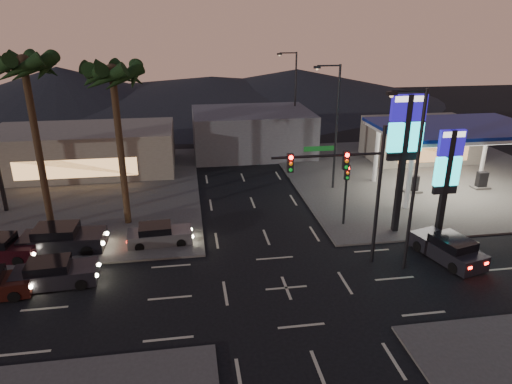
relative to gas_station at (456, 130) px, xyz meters
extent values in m
plane|color=black|center=(-16.00, -12.00, -5.08)|extent=(140.00, 140.00, 0.00)
cube|color=#47443F|center=(0.00, 4.00, -5.02)|extent=(24.00, 24.00, 0.12)
cube|color=#47443F|center=(-32.00, 4.00, -5.02)|extent=(24.00, 24.00, 0.12)
cylinder|color=silver|center=(-5.00, -3.00, -2.58)|extent=(0.36, 0.36, 5.00)
cylinder|color=silver|center=(-5.00, 3.00, -2.58)|extent=(0.36, 0.36, 5.00)
cylinder|color=silver|center=(5.00, 3.00, -2.58)|extent=(0.36, 0.36, 5.00)
cube|color=silver|center=(0.00, 0.00, 0.12)|extent=(12.00, 8.00, 0.50)
cube|color=white|center=(0.00, 0.00, -0.18)|extent=(11.60, 7.60, 0.06)
cube|color=navy|center=(0.00, 0.00, 0.27)|extent=(12.20, 8.20, 0.25)
cube|color=black|center=(-3.00, 0.00, -4.28)|extent=(0.80, 0.50, 1.40)
cube|color=black|center=(3.00, 0.00, -4.28)|extent=(0.80, 0.50, 1.40)
cube|color=#726B5B|center=(2.00, 9.00, -3.08)|extent=(10.00, 6.00, 4.00)
cube|color=black|center=(-7.50, -6.50, -0.58)|extent=(0.35, 0.35, 9.00)
cube|color=#150B82|center=(-7.50, -6.50, 3.12)|extent=(2.20, 0.30, 1.60)
cube|color=white|center=(-7.50, -6.50, 3.67)|extent=(1.98, 0.32, 0.35)
cube|color=#1AFCFF|center=(-7.50, -6.50, 1.32)|extent=(2.20, 0.30, 1.80)
cube|color=black|center=(-7.50, -6.50, 0.12)|extent=(2.09, 0.28, 0.50)
cube|color=black|center=(-5.00, -7.50, -1.58)|extent=(0.35, 0.35, 7.00)
cube|color=#150B82|center=(-5.00, -7.50, 1.12)|extent=(1.60, 0.30, 1.60)
cube|color=white|center=(-5.00, -7.50, 1.67)|extent=(1.44, 0.32, 0.35)
cube|color=#1AFCFF|center=(-5.00, -7.50, -0.68)|extent=(1.60, 0.30, 1.80)
cube|color=black|center=(-5.00, -7.50, -1.88)|extent=(1.52, 0.28, 0.50)
cylinder|color=black|center=(-10.50, -10.00, -1.08)|extent=(0.20, 0.20, 8.00)
cylinder|color=black|center=(-13.50, -10.00, 1.42)|extent=(6.00, 0.14, 0.14)
cube|color=#0C3F14|center=(-14.00, -10.00, 1.82)|extent=(1.60, 0.05, 0.25)
cube|color=black|center=(-12.50, -10.00, 1.12)|extent=(0.32, 0.25, 1.00)
sphere|color=#FF0C07|center=(-12.50, -10.15, 1.45)|extent=(0.22, 0.22, 0.22)
sphere|color=orange|center=(-12.50, -10.15, 1.12)|extent=(0.20, 0.20, 0.20)
sphere|color=#0CB226|center=(-12.50, -10.15, 0.79)|extent=(0.20, 0.20, 0.20)
cube|color=black|center=(-15.50, -10.00, 1.12)|extent=(0.32, 0.25, 1.00)
sphere|color=#FF0C07|center=(-15.50, -10.15, 1.45)|extent=(0.22, 0.22, 0.22)
sphere|color=orange|center=(-15.50, -10.15, 1.12)|extent=(0.20, 0.20, 0.20)
sphere|color=#0CB226|center=(-15.50, -10.15, 0.79)|extent=(0.20, 0.20, 0.20)
cylinder|color=black|center=(-10.50, -5.00, -3.08)|extent=(0.16, 0.16, 4.00)
cube|color=black|center=(-10.50, -5.00, -1.28)|extent=(0.32, 0.25, 1.00)
sphere|color=#FF0C07|center=(-10.50, -5.15, -0.95)|extent=(0.22, 0.22, 0.22)
sphere|color=orange|center=(-10.50, -5.15, -1.28)|extent=(0.20, 0.20, 0.20)
sphere|color=#0CB226|center=(-10.50, -5.15, -1.61)|extent=(0.20, 0.20, 0.20)
cylinder|color=black|center=(-9.00, -11.00, -0.08)|extent=(0.18, 0.18, 10.00)
cylinder|color=black|center=(-9.90, -11.00, 4.82)|extent=(1.80, 0.12, 0.12)
cube|color=black|center=(-10.80, -11.00, 4.72)|extent=(0.50, 0.25, 0.18)
sphere|color=#FFCC8C|center=(-10.80, -11.00, 4.60)|extent=(0.20, 0.20, 0.20)
cylinder|color=black|center=(-9.00, 2.00, -0.08)|extent=(0.18, 0.18, 10.00)
cylinder|color=black|center=(-9.90, 2.00, 4.82)|extent=(1.80, 0.12, 0.12)
cube|color=black|center=(-10.80, 2.00, 4.72)|extent=(0.50, 0.25, 0.18)
sphere|color=#FFCC8C|center=(-10.80, 2.00, 4.60)|extent=(0.20, 0.20, 0.20)
cylinder|color=black|center=(-9.00, 16.00, -0.08)|extent=(0.18, 0.18, 10.00)
cylinder|color=black|center=(-9.90, 16.00, 4.82)|extent=(1.80, 0.12, 0.12)
cube|color=black|center=(-10.80, 16.00, 4.72)|extent=(0.50, 0.25, 0.18)
sphere|color=#FFCC8C|center=(-10.80, 16.00, 4.60)|extent=(0.20, 0.20, 0.20)
cylinder|color=black|center=(-25.00, -2.50, 0.02)|extent=(0.44, 0.44, 10.20)
sphere|color=black|center=(-25.00, -2.50, 5.12)|extent=(0.90, 0.90, 0.90)
cone|color=black|center=(-23.70, -2.50, 4.82)|extent=(0.90, 2.74, 1.91)
cone|color=black|center=(-24.08, -1.58, 4.82)|extent=(2.57, 2.57, 1.91)
cone|color=black|center=(-25.00, -1.20, 4.82)|extent=(2.74, 0.90, 1.91)
cone|color=black|center=(-25.92, -1.58, 4.82)|extent=(2.57, 2.57, 1.91)
cone|color=black|center=(-26.30, -2.50, 4.82)|extent=(0.90, 2.74, 1.91)
cone|color=black|center=(-25.92, -3.42, 4.82)|extent=(2.57, 2.57, 1.91)
cone|color=black|center=(-25.00, -3.80, 4.82)|extent=(2.74, 0.90, 1.91)
cone|color=black|center=(-24.08, -3.42, 4.82)|extent=(2.57, 2.57, 1.91)
cylinder|color=black|center=(-30.00, -2.50, 0.32)|extent=(0.44, 0.44, 10.80)
sphere|color=black|center=(-30.00, -2.50, 5.72)|extent=(0.90, 0.90, 0.90)
cone|color=black|center=(-28.70, -2.50, 5.42)|extent=(0.90, 2.74, 1.91)
cone|color=black|center=(-29.08, -1.58, 5.42)|extent=(2.57, 2.57, 1.91)
cone|color=black|center=(-30.00, -1.20, 5.42)|extent=(2.74, 0.90, 1.91)
cone|color=black|center=(-30.92, -1.58, 5.42)|extent=(2.57, 2.57, 1.91)
cone|color=black|center=(-31.30, -2.50, 5.42)|extent=(0.90, 2.74, 1.91)
cone|color=black|center=(-30.92, -3.42, 5.42)|extent=(2.57, 2.57, 1.91)
cone|color=black|center=(-30.00, -3.80, 5.42)|extent=(2.74, 0.90, 1.91)
cone|color=black|center=(-29.08, -3.42, 5.42)|extent=(2.57, 2.57, 1.91)
cube|color=#726B5B|center=(-30.00, 10.00, -3.08)|extent=(16.00, 8.00, 4.00)
cube|color=#4C4C51|center=(-14.00, 14.00, -2.88)|extent=(12.00, 9.00, 4.40)
cone|color=black|center=(-41.00, 48.00, -2.08)|extent=(40.00, 40.00, 6.00)
cone|color=black|center=(-1.00, 48.00, -2.58)|extent=(50.00, 50.00, 5.00)
cone|color=black|center=(-16.00, 48.00, -3.08)|extent=(60.00, 60.00, 4.00)
cube|color=black|center=(-27.93, -9.78, -4.56)|extent=(4.31, 2.02, 0.86)
cube|color=black|center=(-28.21, -9.79, -3.98)|extent=(2.20, 1.75, 0.62)
cylinder|color=black|center=(-26.64, -8.88, -4.78)|extent=(0.62, 0.27, 0.61)
cylinder|color=black|center=(-26.54, -10.51, -4.78)|extent=(0.62, 0.27, 0.61)
cylinder|color=black|center=(-29.31, -9.05, -4.78)|extent=(0.62, 0.27, 0.61)
cylinder|color=black|center=(-29.21, -10.67, -4.78)|extent=(0.62, 0.27, 0.61)
sphere|color=#FFF2BF|center=(-25.86, -9.08, -4.49)|extent=(0.21, 0.21, 0.21)
sphere|color=#FFF2BF|center=(-25.79, -10.22, -4.49)|extent=(0.21, 0.21, 0.21)
cube|color=#FF140A|center=(-30.06, -9.33, -4.41)|extent=(0.09, 0.24, 0.13)
cube|color=#FF140A|center=(-29.99, -10.48, -4.41)|extent=(0.09, 0.24, 0.13)
cylinder|color=black|center=(-29.76, -9.55, -4.78)|extent=(0.62, 0.28, 0.60)
cylinder|color=black|center=(-29.61, -11.13, -4.78)|extent=(0.62, 0.28, 0.60)
sphere|color=#FFF2BF|center=(-28.99, -9.71, -4.50)|extent=(0.21, 0.21, 0.21)
sphere|color=#FFF2BF|center=(-28.88, -10.83, -4.50)|extent=(0.21, 0.21, 0.21)
cube|color=#575759|center=(-22.70, -5.88, -4.59)|extent=(3.98, 1.84, 0.80)
cube|color=black|center=(-22.96, -5.89, -4.06)|extent=(2.03, 1.61, 0.58)
cylinder|color=black|center=(-21.50, -5.06, -4.80)|extent=(0.58, 0.24, 0.57)
cylinder|color=black|center=(-21.42, -6.56, -4.80)|extent=(0.58, 0.24, 0.57)
cylinder|color=black|center=(-23.98, -5.19, -4.80)|extent=(0.58, 0.24, 0.57)
cylinder|color=black|center=(-23.90, -6.70, -4.80)|extent=(0.58, 0.24, 0.57)
sphere|color=#FFF2BF|center=(-20.78, -5.24, -4.53)|extent=(0.20, 0.20, 0.20)
sphere|color=#FFF2BF|center=(-20.72, -6.31, -4.53)|extent=(0.20, 0.20, 0.20)
cube|color=#FF140A|center=(-24.67, -5.45, -4.46)|extent=(0.08, 0.23, 0.12)
cube|color=#FF140A|center=(-24.62, -6.51, -4.46)|extent=(0.08, 0.23, 0.12)
cube|color=black|center=(-28.41, -5.89, -4.48)|extent=(4.91, 2.21, 0.99)
cube|color=black|center=(-28.74, -5.87, -3.82)|extent=(2.49, 1.96, 0.71)
cylinder|color=black|center=(-26.83, -5.01, -4.73)|extent=(0.71, 0.29, 0.70)
cylinder|color=black|center=(-26.91, -6.88, -4.73)|extent=(0.71, 0.29, 0.70)
cylinder|color=black|center=(-29.91, -4.89, -4.73)|extent=(0.71, 0.29, 0.70)
cylinder|color=black|center=(-29.98, -6.76, -4.73)|extent=(0.71, 0.29, 0.70)
sphere|color=#FFF2BF|center=(-25.97, -5.32, -4.40)|extent=(0.24, 0.24, 0.24)
sphere|color=#FFF2BF|center=(-26.02, -6.64, -4.40)|extent=(0.24, 0.24, 0.24)
cube|color=#FF140A|center=(-30.80, -5.14, -4.31)|extent=(0.10, 0.28, 0.15)
cube|color=#FF140A|center=(-30.85, -6.45, -4.31)|extent=(0.10, 0.28, 0.15)
cube|color=black|center=(-31.82, -6.46, -4.54)|extent=(4.51, 2.30, 0.89)
cylinder|color=black|center=(-30.36, -5.79, -4.77)|extent=(0.65, 0.31, 0.63)
cylinder|color=black|center=(-30.55, -7.45, -4.77)|extent=(0.65, 0.31, 0.63)
sphere|color=#FFF2BF|center=(-29.61, -6.12, -4.47)|extent=(0.22, 0.22, 0.22)
sphere|color=#FFF2BF|center=(-29.74, -7.29, -4.47)|extent=(0.22, 0.22, 0.22)
cube|color=black|center=(-6.08, -10.39, -4.53)|extent=(2.91, 4.73, 0.90)
cube|color=black|center=(-6.01, -10.68, -3.93)|extent=(2.21, 2.56, 0.65)
cylinder|color=black|center=(-7.26, -9.25, -4.76)|extent=(0.40, 0.68, 0.64)
cylinder|color=black|center=(-5.62, -8.81, -4.76)|extent=(0.40, 0.68, 0.64)
cylinder|color=black|center=(-6.55, -11.96, -4.76)|extent=(0.40, 0.68, 0.64)
cylinder|color=black|center=(-4.90, -11.53, -4.76)|extent=(0.40, 0.68, 0.64)
cube|color=#FF140A|center=(-6.11, -12.67, -4.38)|extent=(0.26, 0.14, 0.14)
cube|color=#FF140A|center=(-4.94, -12.37, -4.38)|extent=(0.26, 0.14, 0.14)
camera|label=1|loc=(-20.71, -32.01, 8.07)|focal=32.00mm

